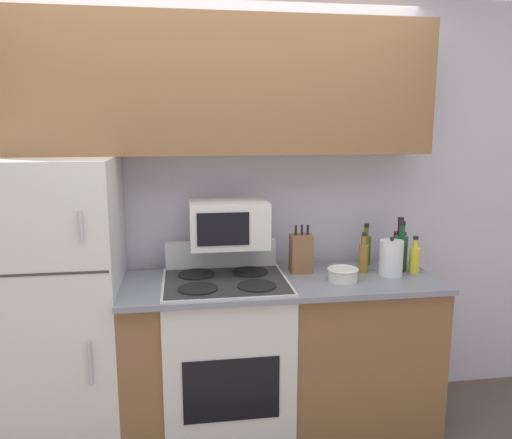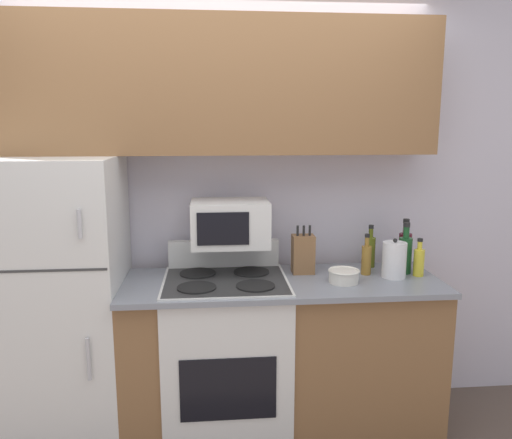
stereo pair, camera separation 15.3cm
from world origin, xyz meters
The scene contains 14 objects.
wall_back centered at (0.00, 0.69, 1.27)m, with size 8.00×0.05×2.55m.
lower_cabinets centered at (0.34, 0.29, 0.47)m, with size 1.77×0.63×0.94m.
refrigerator centered at (-0.88, 0.33, 0.81)m, with size 0.68×0.68×1.63m.
upper_cabinets centered at (0.00, 0.51, 2.00)m, with size 2.45×0.32×0.74m.
stove centered at (0.02, 0.28, 0.49)m, with size 0.69×0.61×1.11m.
microwave centered at (0.06, 0.41, 1.24)m, with size 0.44×0.32×0.26m.
knife_block centered at (0.48, 0.41, 1.05)m, with size 0.13×0.10×0.29m.
bowl centered at (0.67, 0.21, 0.98)m, with size 0.17×0.17×0.07m.
bottle_olive_oil centered at (0.91, 0.50, 1.04)m, with size 0.06×0.06×0.26m.
bottle_vinegar centered at (0.84, 0.34, 1.03)m, with size 0.06×0.06×0.24m.
bottle_wine_green centered at (1.07, 0.35, 1.06)m, with size 0.08×0.08×0.30m.
bottle_cooking_spray centered at (1.13, 0.29, 1.02)m, with size 0.06×0.06×0.22m.
bottle_wine_red centered at (1.12, 0.46, 1.06)m, with size 0.08×0.08×0.30m.
kettle centered at (0.98, 0.27, 1.04)m, with size 0.13×0.13×0.23m.
Camera 2 is at (-0.05, -2.37, 1.78)m, focal length 35.00 mm.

